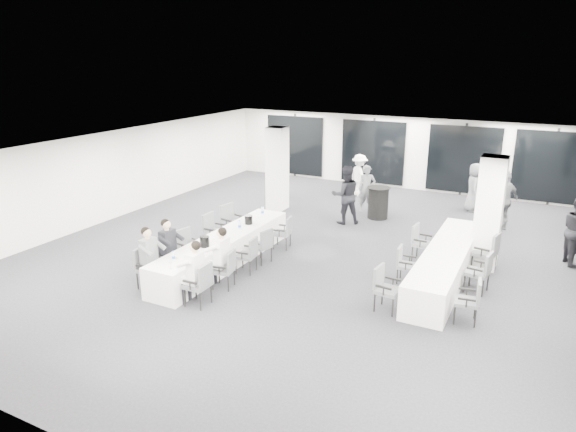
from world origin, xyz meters
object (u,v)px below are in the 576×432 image
Objects in this scene: chair_main_left_second at (166,256)px; standing_guest_g at (279,175)px; cocktail_table at (378,203)px; standing_guest_d at (504,196)px; standing_guest_b at (346,191)px; standing_guest_c at (360,172)px; chair_side_left_near at (385,286)px; banquet_table_side at (446,264)px; chair_main_left_fourth at (213,229)px; chair_main_left_far at (231,220)px; standing_guest_e at (475,184)px; chair_main_left_mid at (187,244)px; chair_main_right_mid at (249,253)px; chair_side_right_far at (489,250)px; chair_side_left_far at (420,240)px; chair_main_right_fourth at (263,244)px; ice_bucket_far at (249,220)px; banquet_table_main at (224,250)px; chair_main_right_second at (226,267)px; chair_side_right_near at (471,298)px; ice_bucket_near at (205,242)px; standing_guest_a at (367,186)px; chair_main_right_near at (200,282)px; chair_side_left_mid at (404,262)px; chair_main_right_far at (284,231)px; chair_main_left_near at (146,265)px.

chair_main_left_second is 0.49× the size of standing_guest_g.
cocktail_table reaches higher than chair_main_left_second.
standing_guest_d reaches higher than standing_guest_g.
standing_guest_b is 1.17× the size of standing_guest_c.
standing_guest_g is (-3.95, 0.57, 0.38)m from cocktail_table.
standing_guest_d is at bearing 172.28° from chair_side_left_near.
banquet_table_side is 2.30m from chair_side_left_near.
chair_main_left_fourth is 0.98× the size of chair_main_left_far.
cocktail_table is 0.55× the size of standing_guest_e.
chair_main_left_mid is 8.45m from standing_guest_c.
chair_main_left_fourth is (-5.97, -0.89, 0.20)m from banquet_table_side.
chair_side_right_far is at bearing -69.34° from chair_main_right_mid.
chair_main_right_fourth is at bearing -55.27° from chair_side_left_far.
banquet_table_side is 2.41× the size of standing_guest_d.
ice_bucket_far is (-4.25, 1.64, 0.33)m from chair_side_left_near.
standing_guest_g is 7.57× the size of ice_bucket_far.
banquet_table_main is 5.96m from cocktail_table.
chair_main_right_second is (1.67, -2.73, -0.08)m from chair_main_left_far.
banquet_table_main is at bearing -162.46° from banquet_table_side.
chair_side_right_near is 6.58m from standing_guest_b.
ice_bucket_near is at bearing 123.56° from standing_guest_c.
cocktail_table is at bearing 123.66° from standing_guest_e.
standing_guest_g is at bearing 36.63° from chair_main_right_fourth.
standing_guest_a is (2.50, 6.43, 0.38)m from chair_main_left_mid.
chair_main_left_far reaches higher than chair_side_left_far.
chair_side_right_far is (5.14, 1.93, 0.07)m from chair_main_right_fourth.
chair_main_right_near is at bearing 5.78° from standing_guest_d.
cocktail_table is 1.08× the size of chair_main_right_near.
ice_bucket_near is at bearing 39.61° from standing_guest_b.
standing_guest_b is 3.46m from standing_guest_c.
chair_main_left_second is at bearing -114.57° from cocktail_table.
standing_guest_g is at bearing -133.12° from chair_side_left_mid.
chair_main_left_mid is 0.89× the size of chair_side_right_far.
chair_main_left_fourth is 4.26× the size of ice_bucket_far.
chair_main_left_mid is 1.67m from chair_main_right_mid.
chair_main_right_far is 5.20m from chair_side_right_far.
standing_guest_d is 1.97m from standing_guest_e.
chair_main_right_near is at bearing 170.27° from chair_main_right_far.
standing_guest_c is (-1.50, 2.39, 0.37)m from cocktail_table.
chair_main_right_fourth is 1.02× the size of chair_main_right_far.
standing_guest_e is at bearing 40.44° from cocktail_table.
chair_main_left_far is at bearing 23.42° from chair_main_right_near.
standing_guest_d reaches higher than ice_bucket_near.
chair_main_left_near is 6.98m from chair_side_right_near.
chair_side_left_mid is at bearing 13.36° from banquet_table_main.
standing_guest_a reaches higher than chair_main_right_far.
cocktail_table is at bearing -70.05° from standing_guest_a.
chair_main_right_far is (1.65, 2.93, 0.00)m from chair_main_left_second.
standing_guest_a is (0.85, 6.19, 0.39)m from chair_main_right_mid.
chair_main_right_far is at bearing -0.76° from chair_main_right_near.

